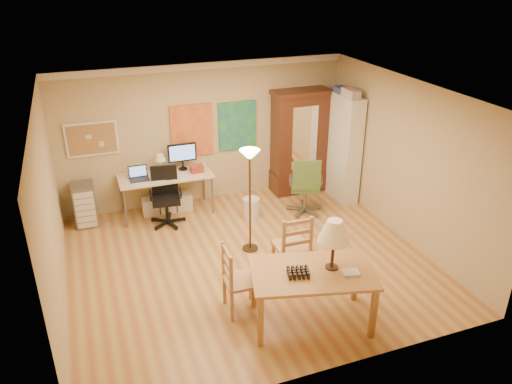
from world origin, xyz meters
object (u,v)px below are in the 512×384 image
object	(u,v)px
computer_desk	(168,189)
office_chair_green	(305,198)
bookshelf	(344,148)
armoire	(299,148)
office_chair_black	(167,209)
dining_table	(320,260)

from	to	relation	value
computer_desk	office_chair_green	bearing A→B (deg)	-21.24
office_chair_green	bookshelf	distance (m)	1.29
computer_desk	armoire	bearing A→B (deg)	1.69
office_chair_black	office_chair_green	xyz separation A→B (m)	(2.52, -0.50, 0.02)
armoire	office_chair_black	bearing A→B (deg)	-169.66
office_chair_green	computer_desk	bearing A→B (deg)	158.76
office_chair_green	armoire	size ratio (longest dim) A/B	0.54
office_chair_black	armoire	world-z (taller)	armoire
computer_desk	office_chair_black	xyz separation A→B (m)	(-0.12, -0.44, -0.19)
computer_desk	bookshelf	bearing A→B (deg)	-9.01
computer_desk	armoire	xyz separation A→B (m)	(2.72, 0.08, 0.44)
computer_desk	bookshelf	distance (m)	3.48
armoire	computer_desk	bearing A→B (deg)	-178.31
dining_table	office_chair_black	size ratio (longest dim) A/B	1.66
office_chair_green	armoire	world-z (taller)	armoire
dining_table	bookshelf	size ratio (longest dim) A/B	0.84
dining_table	bookshelf	bearing A→B (deg)	56.42
dining_table	armoire	distance (m)	4.15
armoire	bookshelf	xyz separation A→B (m)	(0.67, -0.62, 0.12)
dining_table	armoire	xyz separation A→B (m)	(1.49, 3.88, -0.02)
dining_table	bookshelf	distance (m)	3.92
bookshelf	armoire	bearing A→B (deg)	137.49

